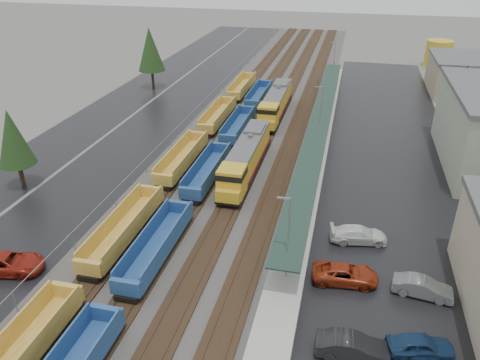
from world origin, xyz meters
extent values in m
cube|color=#302D2B|center=(0.00, 60.00, 0.04)|extent=(20.00, 160.00, 0.08)
cube|color=black|center=(-6.00, 60.00, 0.15)|extent=(2.60, 160.00, 0.15)
cube|color=#473326|center=(-6.72, 60.00, 0.27)|extent=(0.08, 160.00, 0.07)
cube|color=#473326|center=(-5.28, 60.00, 0.27)|extent=(0.08, 160.00, 0.07)
cube|color=black|center=(-2.00, 60.00, 0.15)|extent=(2.60, 160.00, 0.15)
cube|color=#473326|center=(-2.72, 60.00, 0.27)|extent=(0.08, 160.00, 0.07)
cube|color=#473326|center=(-1.28, 60.00, 0.27)|extent=(0.08, 160.00, 0.07)
cube|color=black|center=(2.00, 60.00, 0.15)|extent=(2.60, 160.00, 0.15)
cube|color=#473326|center=(1.28, 60.00, 0.27)|extent=(0.08, 160.00, 0.07)
cube|color=#473326|center=(2.72, 60.00, 0.27)|extent=(0.08, 160.00, 0.07)
cube|color=black|center=(6.00, 60.00, 0.15)|extent=(2.60, 160.00, 0.15)
cube|color=#473326|center=(5.28, 60.00, 0.27)|extent=(0.08, 160.00, 0.07)
cube|color=#473326|center=(6.72, 60.00, 0.27)|extent=(0.08, 160.00, 0.07)
cube|color=black|center=(-15.00, 60.00, 0.01)|extent=(10.00, 160.00, 0.02)
cube|color=black|center=(-25.00, 60.00, 0.01)|extent=(9.00, 160.00, 0.02)
cube|color=black|center=(19.00, 50.00, 0.01)|extent=(16.00, 100.00, 0.02)
cube|color=#9E9B93|center=(9.50, 50.00, 0.35)|extent=(3.00, 80.00, 0.70)
cylinder|color=gray|center=(9.50, 25.00, 1.90)|extent=(0.16, 0.16, 2.40)
cylinder|color=gray|center=(9.50, 40.00, 1.90)|extent=(0.16, 0.16, 2.40)
cylinder|color=gray|center=(9.50, 55.00, 1.90)|extent=(0.16, 0.16, 2.40)
cylinder|color=gray|center=(9.50, 70.00, 1.90)|extent=(0.16, 0.16, 2.40)
cylinder|color=gray|center=(9.50, 85.00, 1.90)|extent=(0.16, 0.16, 2.40)
cube|color=#1B3228|center=(9.50, 50.00, 3.20)|extent=(2.60, 65.00, 0.15)
cylinder|color=gray|center=(9.50, 20.00, 4.00)|extent=(0.12, 0.12, 8.00)
cube|color=gray|center=(9.00, 20.00, 7.90)|extent=(1.00, 0.15, 0.12)
cylinder|color=gray|center=(9.50, 50.00, 4.00)|extent=(0.12, 0.12, 8.00)
cube|color=gray|center=(9.00, 50.00, 7.90)|extent=(1.00, 0.15, 0.12)
cylinder|color=gray|center=(9.50, 80.00, 4.00)|extent=(0.12, 0.12, 8.00)
cube|color=gray|center=(9.00, 80.00, 7.90)|extent=(1.00, 0.15, 0.12)
cylinder|color=gray|center=(-9.50, 12.00, 1.00)|extent=(0.08, 0.08, 2.00)
cylinder|color=gray|center=(-9.50, 20.00, 1.00)|extent=(0.08, 0.08, 2.00)
cylinder|color=gray|center=(-9.50, 28.00, 1.00)|extent=(0.08, 0.08, 2.00)
cylinder|color=gray|center=(-9.50, 36.00, 1.00)|extent=(0.08, 0.08, 2.00)
cylinder|color=gray|center=(-9.50, 44.00, 1.00)|extent=(0.08, 0.08, 2.00)
cylinder|color=gray|center=(-9.50, 52.00, 1.00)|extent=(0.08, 0.08, 2.00)
cylinder|color=gray|center=(-9.50, 60.00, 1.00)|extent=(0.08, 0.08, 2.00)
cylinder|color=gray|center=(-9.50, 68.00, 1.00)|extent=(0.08, 0.08, 2.00)
cylinder|color=gray|center=(-9.50, 76.00, 1.00)|extent=(0.08, 0.08, 2.00)
cylinder|color=gray|center=(-9.50, 84.00, 1.00)|extent=(0.08, 0.08, 2.00)
cylinder|color=gray|center=(-9.50, 92.00, 1.00)|extent=(0.08, 0.08, 2.00)
cylinder|color=gray|center=(-9.50, 100.00, 1.00)|extent=(0.08, 0.08, 2.00)
cylinder|color=gray|center=(-9.50, 108.00, 1.00)|extent=(0.08, 0.08, 2.00)
cylinder|color=gray|center=(-9.50, 116.00, 1.00)|extent=(0.08, 0.08, 2.00)
cylinder|color=gray|center=(-9.50, 124.00, 1.00)|extent=(0.08, 0.08, 2.00)
cylinder|color=gray|center=(-9.50, 132.00, 1.00)|extent=(0.08, 0.08, 2.00)
cube|color=gray|center=(-9.50, 60.00, 2.00)|extent=(0.05, 160.00, 0.05)
ellipsoid|color=#4E624C|center=(-30.00, 200.00, 0.00)|extent=(154.00, 110.00, 19.80)
ellipsoid|color=#4E624C|center=(40.00, 210.00, 0.00)|extent=(196.00, 140.00, 25.20)
cylinder|color=#332316|center=(-22.00, 30.00, 1.35)|extent=(0.50, 0.50, 2.70)
cone|color=#183313|center=(-22.00, 30.00, 5.85)|extent=(3.96, 3.96, 6.30)
cylinder|color=#332316|center=(-23.00, 70.00, 1.65)|extent=(0.50, 0.50, 3.30)
cone|color=#183313|center=(-23.00, 70.00, 7.15)|extent=(4.84, 4.84, 7.70)
cylinder|color=#332316|center=(28.00, 58.00, 1.50)|extent=(0.50, 0.50, 3.00)
cone|color=#183313|center=(28.00, 58.00, 6.50)|extent=(4.40, 4.40, 7.00)
cube|color=black|center=(2.00, 38.85, 0.80)|extent=(2.70, 18.00, 0.36)
cube|color=gold|center=(2.00, 39.75, 2.33)|extent=(2.52, 14.40, 2.70)
cube|color=gold|center=(2.00, 31.83, 2.51)|extent=(2.70, 2.88, 3.06)
cube|color=black|center=(2.00, 31.83, 3.41)|extent=(2.75, 2.93, 0.63)
cube|color=gold|center=(2.00, 30.21, 1.61)|extent=(2.52, 0.90, 1.26)
cube|color=#59595B|center=(2.00, 39.75, 3.77)|extent=(2.57, 14.40, 0.32)
cube|color=maroon|center=(0.72, 39.75, 1.25)|extent=(0.04, 14.40, 0.32)
cube|color=maroon|center=(3.28, 39.75, 1.25)|extent=(0.04, 14.40, 0.32)
cube|color=black|center=(2.00, 38.85, 0.44)|extent=(1.98, 5.40, 0.54)
cube|color=black|center=(2.00, 32.55, 0.53)|extent=(2.16, 3.60, 0.45)
cube|color=black|center=(2.00, 45.16, 0.53)|extent=(2.16, 3.60, 0.45)
cylinder|color=#59595B|center=(2.00, 40.65, 4.04)|extent=(0.63, 0.63, 0.45)
cube|color=#59595B|center=(2.00, 43.36, 3.99)|extent=(2.16, 3.60, 0.45)
cube|color=black|center=(2.00, 59.85, 0.80)|extent=(2.70, 18.00, 0.36)
cube|color=gold|center=(2.00, 60.75, 2.33)|extent=(2.52, 14.40, 2.70)
cube|color=gold|center=(2.00, 52.83, 2.51)|extent=(2.70, 2.88, 3.06)
cube|color=black|center=(2.00, 52.83, 3.41)|extent=(2.75, 2.93, 0.63)
cube|color=gold|center=(2.00, 51.21, 1.61)|extent=(2.52, 0.90, 1.26)
cube|color=#59595B|center=(2.00, 60.75, 3.77)|extent=(2.57, 14.40, 0.32)
cube|color=maroon|center=(0.72, 60.75, 1.25)|extent=(0.04, 14.40, 0.32)
cube|color=maroon|center=(3.28, 60.75, 1.25)|extent=(0.04, 14.40, 0.32)
cube|color=black|center=(2.00, 59.85, 0.44)|extent=(1.98, 5.40, 0.54)
cube|color=black|center=(2.00, 53.55, 0.53)|extent=(2.16, 3.60, 0.45)
cube|color=black|center=(2.00, 66.16, 0.53)|extent=(2.16, 3.60, 0.45)
cylinder|color=#59595B|center=(2.00, 61.65, 4.04)|extent=(0.63, 0.63, 0.45)
cube|color=#59595B|center=(2.00, 64.36, 3.99)|extent=(2.16, 3.60, 0.45)
cube|color=#AB822F|center=(-4.82, 7.03, 1.66)|extent=(0.14, 12.57, 1.69)
cube|color=#AB822F|center=(-6.00, 13.51, 1.48)|extent=(2.44, 0.47, 1.32)
cube|color=black|center=(-6.00, 12.85, 0.54)|extent=(1.88, 2.07, 0.47)
cube|color=#AB822F|center=(-6.00, 22.89, 0.82)|extent=(2.44, 12.57, 0.24)
cube|color=#AB822F|center=(-7.18, 22.89, 1.66)|extent=(0.14, 12.57, 1.69)
cube|color=#AB822F|center=(-4.82, 22.89, 1.66)|extent=(0.14, 12.57, 1.69)
cube|color=#AB822F|center=(-6.00, 16.42, 1.48)|extent=(2.44, 0.47, 1.32)
cube|color=#AB822F|center=(-6.00, 29.37, 1.48)|extent=(2.44, 0.47, 1.32)
cube|color=black|center=(-6.00, 17.08, 0.54)|extent=(1.88, 2.07, 0.47)
cube|color=black|center=(-6.00, 28.71, 0.54)|extent=(1.88, 2.07, 0.47)
cube|color=#AB822F|center=(-6.00, 38.75, 0.82)|extent=(2.44, 12.57, 0.24)
cube|color=#AB822F|center=(-7.18, 38.75, 1.66)|extent=(0.14, 12.57, 1.69)
cube|color=#AB822F|center=(-4.82, 38.75, 1.66)|extent=(0.14, 12.57, 1.69)
cube|color=#AB822F|center=(-6.00, 32.28, 1.48)|extent=(2.44, 0.47, 1.32)
cube|color=#AB822F|center=(-6.00, 45.23, 1.48)|extent=(2.44, 0.47, 1.32)
cube|color=black|center=(-6.00, 32.94, 0.54)|extent=(1.88, 2.07, 0.47)
cube|color=black|center=(-6.00, 44.57, 0.54)|extent=(1.88, 2.07, 0.47)
cube|color=#AB822F|center=(-6.00, 54.61, 0.82)|extent=(2.44, 12.57, 0.24)
cube|color=#AB822F|center=(-7.18, 54.61, 1.66)|extent=(0.14, 12.57, 1.69)
cube|color=#AB822F|center=(-4.82, 54.61, 1.66)|extent=(0.14, 12.57, 1.69)
cube|color=#AB822F|center=(-6.00, 48.14, 1.48)|extent=(2.44, 0.47, 1.32)
cube|color=#AB822F|center=(-6.00, 61.09, 1.48)|extent=(2.44, 0.47, 1.32)
cube|color=black|center=(-6.00, 48.80, 0.54)|extent=(1.88, 2.07, 0.47)
cube|color=black|center=(-6.00, 60.43, 0.54)|extent=(1.88, 2.07, 0.47)
cube|color=#AB822F|center=(-6.00, 70.47, 0.82)|extent=(2.44, 12.57, 0.24)
cube|color=#AB822F|center=(-7.18, 70.47, 1.66)|extent=(0.14, 12.57, 1.69)
cube|color=#AB822F|center=(-4.82, 70.47, 1.66)|extent=(0.14, 12.57, 1.69)
cube|color=#AB822F|center=(-6.00, 64.00, 1.48)|extent=(2.44, 0.47, 1.32)
cube|color=#AB822F|center=(-6.00, 76.95, 1.48)|extent=(2.44, 0.47, 1.32)
cube|color=black|center=(-6.00, 64.66, 0.54)|extent=(1.88, 2.07, 0.47)
cube|color=black|center=(-6.00, 76.29, 0.54)|extent=(1.88, 2.07, 0.47)
cube|color=navy|center=(-2.00, 12.02, 1.48)|extent=(2.44, 0.47, 1.32)
cube|color=black|center=(-2.00, 11.36, 0.54)|extent=(1.88, 2.07, 0.47)
cube|color=navy|center=(-2.00, 21.01, 0.82)|extent=(2.44, 11.78, 0.24)
cube|color=navy|center=(-3.18, 21.01, 1.66)|extent=(0.14, 11.78, 1.69)
cube|color=navy|center=(-0.82, 21.01, 1.66)|extent=(0.14, 11.78, 1.69)
cube|color=navy|center=(-2.00, 14.93, 1.48)|extent=(2.44, 0.47, 1.32)
cube|color=navy|center=(-2.00, 27.09, 1.48)|extent=(2.44, 0.47, 1.32)
cube|color=black|center=(-2.00, 15.59, 0.54)|extent=(1.88, 2.07, 0.47)
cube|color=black|center=(-2.00, 26.43, 0.54)|extent=(1.88, 2.07, 0.47)
cube|color=navy|center=(-2.00, 36.08, 0.82)|extent=(2.44, 11.78, 0.24)
cube|color=navy|center=(-3.18, 36.08, 1.66)|extent=(0.14, 11.78, 1.69)
cube|color=navy|center=(-0.82, 36.08, 1.66)|extent=(0.14, 11.78, 1.69)
cube|color=navy|center=(-2.00, 30.00, 1.48)|extent=(2.44, 0.47, 1.32)
cube|color=navy|center=(-2.00, 42.16, 1.48)|extent=(2.44, 0.47, 1.32)
cube|color=black|center=(-2.00, 30.66, 0.54)|extent=(1.88, 2.07, 0.47)
cube|color=black|center=(-2.00, 41.50, 0.54)|extent=(1.88, 2.07, 0.47)
cube|color=navy|center=(-2.00, 51.16, 0.82)|extent=(2.44, 11.78, 0.24)
cube|color=navy|center=(-3.18, 51.16, 1.66)|extent=(0.14, 11.78, 1.69)
cube|color=navy|center=(-0.82, 51.16, 1.66)|extent=(0.14, 11.78, 1.69)
cube|color=navy|center=(-2.00, 45.08, 1.48)|extent=(2.44, 0.47, 1.32)
cube|color=navy|center=(-2.00, 57.23, 1.48)|extent=(2.44, 0.47, 1.32)
cube|color=black|center=(-2.00, 45.74, 0.54)|extent=(1.88, 2.07, 0.47)
cube|color=black|center=(-2.00, 56.58, 0.54)|extent=(1.88, 2.07, 0.47)
cube|color=navy|center=(-2.00, 66.23, 0.82)|extent=(2.44, 11.78, 0.24)
cube|color=navy|center=(-3.18, 66.23, 1.66)|extent=(0.14, 11.78, 1.69)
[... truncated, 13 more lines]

